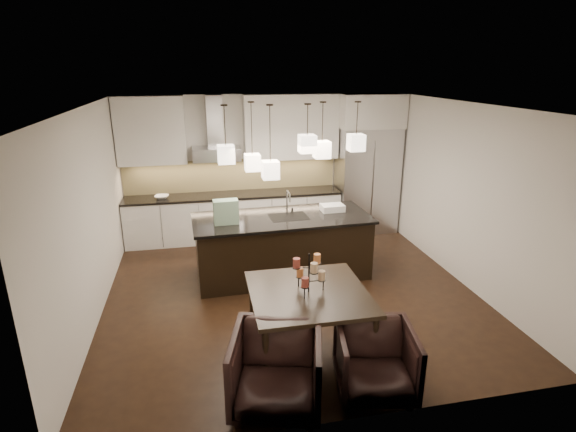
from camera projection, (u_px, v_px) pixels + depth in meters
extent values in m
cube|color=black|center=(291.00, 291.00, 6.98)|extent=(5.50, 5.50, 0.02)
cube|color=white|center=(291.00, 105.00, 6.08)|extent=(5.50, 5.50, 0.02)
cube|color=silver|center=(263.00, 165.00, 9.09)|extent=(5.50, 0.02, 2.80)
cube|color=silver|center=(355.00, 293.00, 3.97)|extent=(5.50, 0.02, 2.80)
cube|color=silver|center=(89.00, 216.00, 6.00)|extent=(0.02, 5.50, 2.80)
cube|color=silver|center=(462.00, 194.00, 7.06)|extent=(0.02, 5.50, 2.80)
cube|color=#B7B7BA|center=(366.00, 180.00, 9.24)|extent=(1.20, 0.72, 2.15)
cube|color=silver|center=(370.00, 111.00, 8.80)|extent=(1.26, 0.72, 0.65)
cube|color=silver|center=(235.00, 217.00, 8.97)|extent=(4.21, 0.62, 0.88)
cube|color=black|center=(234.00, 195.00, 8.83)|extent=(4.21, 0.66, 0.04)
cube|color=#C9BA7B|center=(232.00, 175.00, 9.00)|extent=(4.21, 0.02, 0.63)
cube|color=silver|center=(151.00, 131.00, 8.27)|extent=(1.25, 0.35, 1.25)
cube|color=silver|center=(291.00, 127.00, 8.78)|extent=(1.85, 0.35, 1.25)
cube|color=#B7B7BA|center=(216.00, 154.00, 8.55)|extent=(0.90, 0.52, 0.24)
cube|color=#B7B7BA|center=(215.00, 121.00, 8.47)|extent=(0.30, 0.28, 0.96)
imported|color=silver|center=(162.00, 197.00, 8.50)|extent=(0.29, 0.29, 0.06)
cube|color=black|center=(282.00, 247.00, 7.36)|extent=(2.78, 1.20, 0.97)
cube|color=black|center=(282.00, 218.00, 7.20)|extent=(2.88, 1.29, 0.04)
cube|color=#1D643C|center=(226.00, 212.00, 6.84)|extent=(0.38, 0.21, 0.37)
cube|color=silver|center=(332.00, 208.00, 7.47)|extent=(0.38, 0.28, 0.11)
cylinder|color=#DAB185|center=(322.00, 275.00, 5.18)|extent=(0.08, 0.08, 0.11)
cylinder|color=#E28346|center=(300.00, 272.00, 5.26)|extent=(0.08, 0.08, 0.11)
cylinder|color=#A54236|center=(305.00, 282.00, 5.02)|extent=(0.08, 0.08, 0.11)
cylinder|color=#E28346|center=(317.00, 258.00, 5.21)|extent=(0.08, 0.08, 0.11)
cylinder|color=#A54236|center=(297.00, 263.00, 5.10)|extent=(0.08, 0.08, 0.11)
cylinder|color=#DAB185|center=(314.00, 268.00, 4.97)|extent=(0.08, 0.08, 0.11)
imported|color=black|center=(276.00, 370.00, 4.49)|extent=(1.09, 1.11, 0.83)
imported|color=black|center=(375.00, 361.00, 4.70)|extent=(0.93, 0.95, 0.75)
cube|color=white|center=(226.00, 154.00, 6.46)|extent=(0.24, 0.24, 0.26)
cube|color=white|center=(252.00, 162.00, 7.09)|extent=(0.24, 0.24, 0.26)
cube|color=white|center=(307.00, 144.00, 6.61)|extent=(0.24, 0.24, 0.26)
cube|color=white|center=(322.00, 150.00, 7.01)|extent=(0.24, 0.24, 0.26)
cube|color=white|center=(356.00, 143.00, 7.04)|extent=(0.24, 0.24, 0.26)
cube|color=white|center=(270.00, 170.00, 6.59)|extent=(0.24, 0.24, 0.26)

